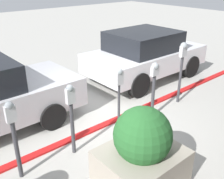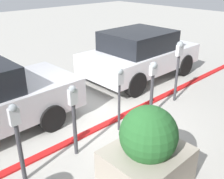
% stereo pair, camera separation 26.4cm
% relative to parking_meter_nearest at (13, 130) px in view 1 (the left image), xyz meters
% --- Properties ---
extents(ground_plane, '(40.00, 40.00, 0.00)m').
position_rel_parking_meter_nearest_xyz_m(ground_plane, '(2.16, 0.28, -0.91)').
color(ground_plane, '#ADAAA3').
extents(curb_strip, '(19.00, 0.16, 0.04)m').
position_rel_parking_meter_nearest_xyz_m(curb_strip, '(2.16, 0.36, -0.89)').
color(curb_strip, red).
rests_on(curb_strip, ground_plane).
extents(parking_meter_nearest, '(0.16, 0.13, 1.41)m').
position_rel_parking_meter_nearest_xyz_m(parking_meter_nearest, '(0.00, 0.00, 0.00)').
color(parking_meter_nearest, '#38383D').
rests_on(parking_meter_nearest, ground_plane).
extents(parking_meter_second, '(0.16, 0.13, 1.40)m').
position_rel_parking_meter_nearest_xyz_m(parking_meter_second, '(1.04, -0.02, 0.01)').
color(parking_meter_second, '#38383D').
rests_on(parking_meter_second, ground_plane).
extents(parking_meter_middle, '(0.17, 0.14, 1.43)m').
position_rel_parking_meter_nearest_xyz_m(parking_meter_middle, '(2.20, 0.01, 0.14)').
color(parking_meter_middle, '#38383D').
rests_on(parking_meter_middle, ground_plane).
extents(parking_meter_fourth, '(0.20, 0.17, 1.35)m').
position_rel_parking_meter_nearest_xyz_m(parking_meter_fourth, '(3.19, -0.06, 0.02)').
color(parking_meter_fourth, '#38383D').
rests_on(parking_meter_fourth, ground_plane).
extents(parking_meter_farthest, '(0.20, 0.17, 1.61)m').
position_rel_parking_meter_nearest_xyz_m(parking_meter_farthest, '(4.30, 0.02, 0.24)').
color(parking_meter_farthest, '#38383D').
rests_on(parking_meter_farthest, ground_plane).
extents(planter_box, '(1.25, 1.07, 1.38)m').
position_rel_parking_meter_nearest_xyz_m(planter_box, '(1.40, -1.42, -0.31)').
color(planter_box, '#A39989').
rests_on(planter_box, ground_plane).
extents(parked_car_middle, '(3.85, 1.98, 1.53)m').
position_rel_parking_meter_nearest_xyz_m(parked_car_middle, '(4.88, 1.80, -0.11)').
color(parked_car_middle, silver).
rests_on(parked_car_middle, ground_plane).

